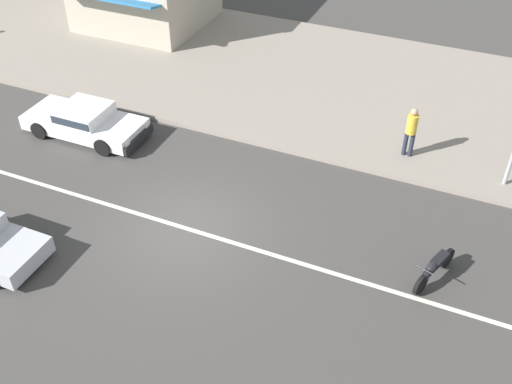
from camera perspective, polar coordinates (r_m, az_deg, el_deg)
ground_plane at (r=16.96m, az=-6.78°, el=-3.43°), size 160.00×160.00×0.00m
lane_centre_stripe at (r=16.95m, az=-6.78°, el=-3.42°), size 50.40×0.14×0.01m
kerb_strip at (r=24.11m, az=4.42°, el=10.79°), size 68.00×10.00×0.15m
sedan_white_1 at (r=21.20m, az=-15.95°, el=6.56°), size 4.25×1.87×1.06m
motorcycle_0 at (r=15.79m, az=16.67°, el=-6.91°), size 0.85×1.76×0.80m
pedestrian_near_clock at (r=19.44m, az=14.57°, el=5.87°), size 0.34×0.34×1.72m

